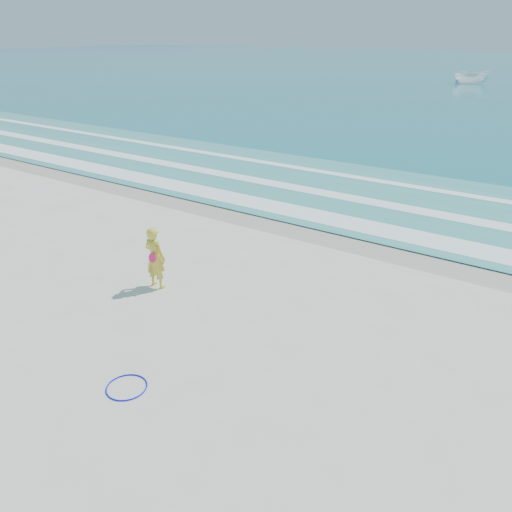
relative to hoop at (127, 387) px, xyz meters
The scene contains 9 objects.
ground 1.35m from the hoop, 119.44° to the left, with size 400.00×400.00×0.00m, color silver.
wet_sand 10.20m from the hoop, 93.73° to the left, with size 400.00×2.40×0.00m, color #B2A893.
shallow 15.19m from the hoop, 92.51° to the left, with size 400.00×10.00×0.01m, color #59B7AD.
foam_near 11.50m from the hoop, 93.31° to the left, with size 400.00×1.40×0.01m, color white.
foam_mid 14.39m from the hoop, 92.65° to the left, with size 400.00×0.90×0.01m, color white.
foam_far 17.69m from the hoop, 92.15° to the left, with size 400.00×0.60×0.01m, color white.
hoop is the anchor object (origin of this frame).
boat 72.13m from the hoop, 97.59° to the left, with size 1.79×4.75×1.84m, color white.
woman 4.61m from the hoop, 126.43° to the left, with size 0.68×0.46×1.83m.
Camera 1 is at (7.56, -6.51, 6.77)m, focal length 35.00 mm.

